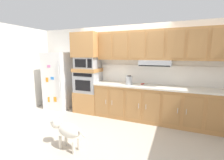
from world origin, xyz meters
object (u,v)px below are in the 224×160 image
at_px(built_in_oven, 88,82).
at_px(dog, 66,130).
at_px(refrigerator, 59,81).
at_px(microwave, 87,63).
at_px(screwdriver, 143,84).
at_px(electric_kettle, 129,80).

bearing_deg(built_in_oven, dog, -70.88).
distance_m(refrigerator, microwave, 1.18).
bearing_deg(dog, refrigerator, -39.25).
xyz_separation_m(built_in_oven, microwave, (0.00, -0.00, 0.56)).
xyz_separation_m(built_in_oven, screwdriver, (1.61, 0.09, 0.03)).
xyz_separation_m(refrigerator, electric_kettle, (2.31, 0.02, 0.15)).
xyz_separation_m(built_in_oven, dog, (0.64, -1.84, -0.54)).
distance_m(refrigerator, screwdriver, 2.65).
bearing_deg(electric_kettle, screwdriver, 22.55).
relative_size(built_in_oven, screwdriver, 4.16).
relative_size(screwdriver, dog, 0.20).
bearing_deg(microwave, screwdriver, 3.26).
height_order(electric_kettle, dog, electric_kettle).
bearing_deg(built_in_oven, electric_kettle, -2.12).
relative_size(refrigerator, microwave, 2.73).
xyz_separation_m(built_in_oven, electric_kettle, (1.28, -0.05, 0.13)).
bearing_deg(dog, screwdriver, -109.17).
relative_size(refrigerator, screwdriver, 10.45).
height_order(built_in_oven, screwdriver, built_in_oven).
relative_size(microwave, dog, 0.76).
height_order(built_in_oven, electric_kettle, built_in_oven).
xyz_separation_m(screwdriver, dog, (-0.98, -1.94, -0.58)).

